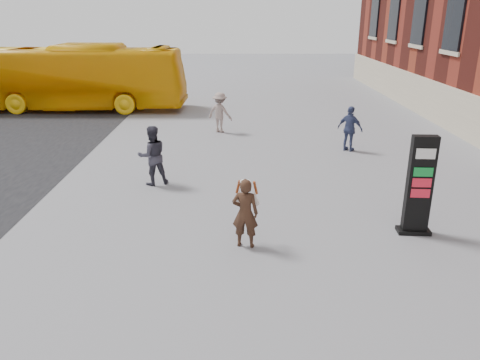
{
  "coord_description": "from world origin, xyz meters",
  "views": [
    {
      "loc": [
        0.32,
        -8.63,
        4.81
      ],
      "look_at": [
        0.39,
        1.47,
        1.17
      ],
      "focal_mm": 35.0,
      "sensor_mm": 36.0,
      "label": 1
    }
  ],
  "objects_px": {
    "bus": "(68,77)",
    "info_pylon": "(419,186)",
    "pedestrian_b": "(220,112)",
    "pedestrian_a": "(152,156)",
    "woman": "(245,212)",
    "pedestrian_c": "(350,129)"
  },
  "relations": [
    {
      "from": "woman",
      "to": "pedestrian_c",
      "type": "height_order",
      "value": "pedestrian_c"
    },
    {
      "from": "pedestrian_a",
      "to": "pedestrian_c",
      "type": "distance_m",
      "value": 7.42
    },
    {
      "from": "woman",
      "to": "bus",
      "type": "xyz_separation_m",
      "value": [
        -8.79,
        15.19,
        0.86
      ]
    },
    {
      "from": "bus",
      "to": "pedestrian_c",
      "type": "distance_m",
      "value": 14.95
    },
    {
      "from": "info_pylon",
      "to": "pedestrian_c",
      "type": "xyz_separation_m",
      "value": [
        0.02,
        6.77,
        -0.33
      ]
    },
    {
      "from": "pedestrian_b",
      "to": "pedestrian_a",
      "type": "bearing_deg",
      "value": 102.64
    },
    {
      "from": "woman",
      "to": "pedestrian_a",
      "type": "relative_size",
      "value": 0.88
    },
    {
      "from": "bus",
      "to": "info_pylon",
      "type": "bearing_deg",
      "value": -137.5
    },
    {
      "from": "woman",
      "to": "pedestrian_c",
      "type": "bearing_deg",
      "value": -108.42
    },
    {
      "from": "woman",
      "to": "pedestrian_b",
      "type": "bearing_deg",
      "value": -75.53
    },
    {
      "from": "pedestrian_c",
      "to": "woman",
      "type": "bearing_deg",
      "value": 100.49
    },
    {
      "from": "bus",
      "to": "pedestrian_b",
      "type": "distance_m",
      "value": 9.36
    },
    {
      "from": "woman",
      "to": "pedestrian_b",
      "type": "height_order",
      "value": "pedestrian_b"
    },
    {
      "from": "pedestrian_a",
      "to": "pedestrian_b",
      "type": "bearing_deg",
      "value": -127.84
    },
    {
      "from": "pedestrian_a",
      "to": "pedestrian_c",
      "type": "height_order",
      "value": "pedestrian_a"
    },
    {
      "from": "pedestrian_a",
      "to": "pedestrian_c",
      "type": "relative_size",
      "value": 1.07
    },
    {
      "from": "woman",
      "to": "bus",
      "type": "height_order",
      "value": "bus"
    },
    {
      "from": "pedestrian_b",
      "to": "info_pylon",
      "type": "bearing_deg",
      "value": 144.42
    },
    {
      "from": "pedestrian_a",
      "to": "pedestrian_b",
      "type": "distance_m",
      "value": 6.59
    },
    {
      "from": "info_pylon",
      "to": "woman",
      "type": "height_order",
      "value": "info_pylon"
    },
    {
      "from": "woman",
      "to": "pedestrian_c",
      "type": "distance_m",
      "value": 8.36
    },
    {
      "from": "woman",
      "to": "bus",
      "type": "bearing_deg",
      "value": -50.36
    }
  ]
}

